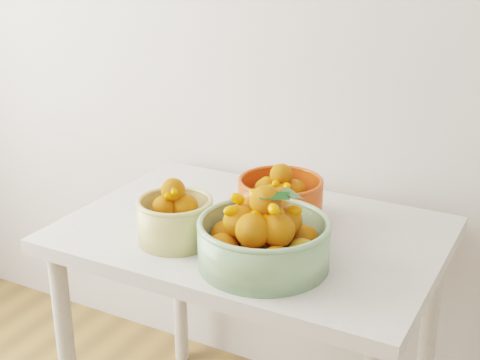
# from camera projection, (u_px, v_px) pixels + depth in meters

# --- Properties ---
(table) EXTENTS (1.00, 0.70, 0.75)m
(table) POSITION_uv_depth(u_px,v_px,m) (252.00, 260.00, 1.84)
(table) COLOR silver
(table) RESTS_ON ground
(bowl_cream) EXTENTS (0.22, 0.22, 0.17)m
(bowl_cream) POSITION_uv_depth(u_px,v_px,m) (175.00, 218.00, 1.71)
(bowl_cream) COLOR #D0C174
(bowl_cream) RESTS_ON table
(bowl_green) EXTENTS (0.37, 0.37, 0.20)m
(bowl_green) POSITION_uv_depth(u_px,v_px,m) (263.00, 238.00, 1.58)
(bowl_green) COLOR #83AD7A
(bowl_green) RESTS_ON table
(bowl_orange) EXTENTS (0.31, 0.31, 0.17)m
(bowl_orange) POSITION_uv_depth(u_px,v_px,m) (280.00, 199.00, 1.82)
(bowl_orange) COLOR red
(bowl_orange) RESTS_ON table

